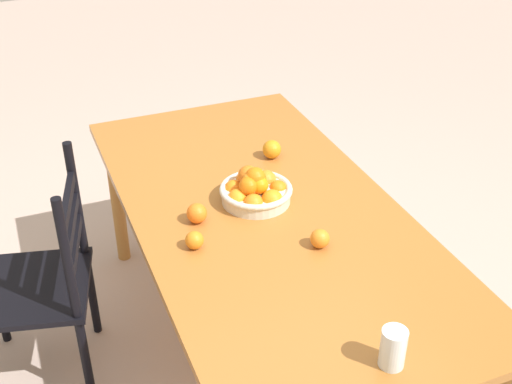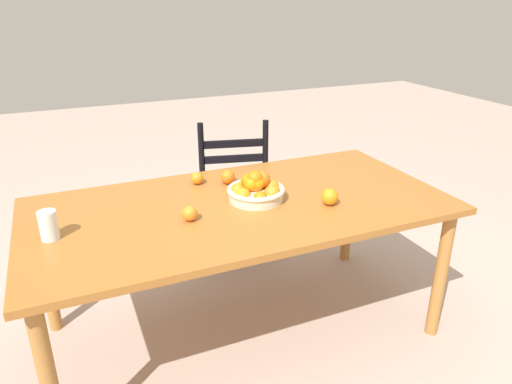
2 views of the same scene
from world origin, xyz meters
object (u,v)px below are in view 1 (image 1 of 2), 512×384
at_px(chair_near_window, 42,283).
at_px(orange_loose_0, 320,239).
at_px(drinking_glass, 393,348).
at_px(orange_loose_1, 194,240).
at_px(fruit_bowl, 255,189).
at_px(orange_loose_3, 272,149).
at_px(orange_loose_2, 197,213).
at_px(dining_table, 266,227).

relative_size(chair_near_window, orange_loose_0, 14.03).
bearing_deg(drinking_glass, orange_loose_1, 25.43).
height_order(fruit_bowl, drinking_glass, fruit_bowl).
bearing_deg(drinking_glass, orange_loose_3, -7.37).
bearing_deg(fruit_bowl, chair_near_window, 77.68).
bearing_deg(drinking_glass, chair_near_window, 37.96).
height_order(orange_loose_1, orange_loose_3, orange_loose_3).
height_order(orange_loose_2, orange_loose_3, orange_loose_3).
xyz_separation_m(dining_table, orange_loose_2, (0.03, 0.26, 0.11)).
height_order(chair_near_window, orange_loose_1, chair_near_window).
height_order(dining_table, chair_near_window, chair_near_window).
distance_m(orange_loose_0, drinking_glass, 0.57).
bearing_deg(orange_loose_3, drinking_glass, 172.63).
distance_m(chair_near_window, orange_loose_3, 1.07).
height_order(chair_near_window, orange_loose_0, chair_near_window).
height_order(chair_near_window, orange_loose_2, chair_near_window).
bearing_deg(drinking_glass, dining_table, 1.69).
height_order(fruit_bowl, orange_loose_2, fruit_bowl).
relative_size(fruit_bowl, drinking_glass, 2.28).
bearing_deg(orange_loose_0, fruit_bowl, 15.30).
xyz_separation_m(fruit_bowl, orange_loose_1, (-0.20, 0.31, -0.02)).
distance_m(fruit_bowl, orange_loose_3, 0.35).
height_order(dining_table, drinking_glass, drinking_glass).
distance_m(fruit_bowl, orange_loose_1, 0.37).
relative_size(orange_loose_0, drinking_glass, 0.55).
xyz_separation_m(chair_near_window, orange_loose_0, (-0.54, -0.92, 0.32)).
xyz_separation_m(dining_table, fruit_bowl, (0.08, 0.01, 0.13)).
xyz_separation_m(dining_table, orange_loose_1, (-0.12, 0.32, 0.11)).
relative_size(dining_table, orange_loose_3, 24.81).
bearing_deg(orange_loose_2, chair_near_window, 67.95).
bearing_deg(orange_loose_0, drinking_glass, 173.85).
xyz_separation_m(orange_loose_1, orange_loose_3, (0.49, -0.50, 0.01)).
bearing_deg(orange_loose_0, chair_near_window, 59.78).
bearing_deg(orange_loose_1, fruit_bowl, -56.64).
distance_m(orange_loose_1, orange_loose_3, 0.70).
bearing_deg(orange_loose_0, orange_loose_3, -8.42).
bearing_deg(dining_table, orange_loose_0, -162.54).
xyz_separation_m(dining_table, orange_loose_3, (0.38, -0.18, 0.11)).
relative_size(orange_loose_1, orange_loose_3, 0.81).
bearing_deg(dining_table, drinking_glass, -178.31).
bearing_deg(chair_near_window, fruit_bowl, 91.27).
relative_size(fruit_bowl, orange_loose_3, 3.51).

